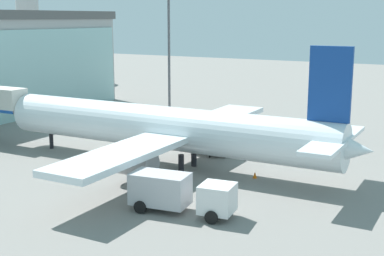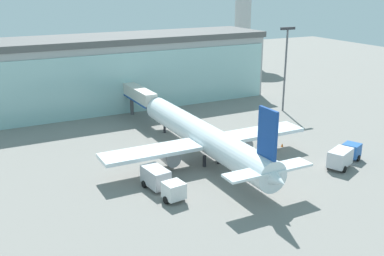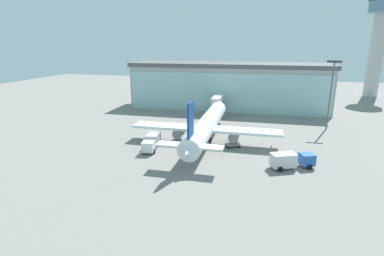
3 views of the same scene
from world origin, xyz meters
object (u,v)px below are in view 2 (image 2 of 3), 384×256
catering_truck (161,181)px  baggage_cart (247,155)px  airplane (205,137)px  fuel_truck (344,155)px  jet_bridge (139,96)px  safety_cone_nose (238,179)px  apron_light_mast (286,61)px  safety_cone_wingtip (282,145)px

catering_truck → baggage_cart: size_ratio=2.35×
airplane → fuel_truck: bearing=-123.0°
airplane → catering_truck: size_ratio=4.82×
jet_bridge → airplane: bearing=-177.9°
fuel_truck → safety_cone_nose: bearing=148.7°
baggage_cart → safety_cone_nose: baggage_cart is taller
apron_light_mast → safety_cone_nose: size_ratio=29.61×
apron_light_mast → safety_cone_wingtip: bearing=-127.3°
jet_bridge → safety_cone_wingtip: bearing=-149.0°
catering_truck → safety_cone_nose: size_ratio=13.70×
apron_light_mast → safety_cone_nose: bearing=-136.1°
safety_cone_nose → safety_cone_wingtip: 15.04m
airplane → jet_bridge: bearing=2.5°
apron_light_mast → fuel_truck: size_ratio=2.16×
baggage_cart → jet_bridge: bearing=-97.3°
baggage_cart → safety_cone_wingtip: size_ratio=5.83×
airplane → baggage_cart: 6.88m
catering_truck → baggage_cart: (15.37, 4.81, -0.97)m
fuel_truck → safety_cone_nose: (-15.88, 1.90, -1.19)m
apron_light_mast → airplane: bearing=-148.0°
fuel_truck → baggage_cart: size_ratio=2.36×
fuel_truck → catering_truck: bearing=148.3°
jet_bridge → apron_light_mast: 28.83m
catering_truck → baggage_cart: 16.13m
fuel_truck → apron_light_mast: bearing=45.4°
fuel_truck → airplane: bearing=123.7°
safety_cone_wingtip → catering_truck: bearing=-164.2°
safety_cone_wingtip → airplane: bearing=178.3°
baggage_cart → apron_light_mast: bearing=-161.5°
baggage_cart → airplane: bearing=-43.3°
baggage_cart → safety_cone_wingtip: bearing=168.8°
airplane → fuel_truck: size_ratio=4.80×
baggage_cart → safety_cone_wingtip: 7.71m
fuel_truck → safety_cone_nose: 16.03m
safety_cone_wingtip → apron_light_mast: bearing=52.7°
jet_bridge → catering_truck: (-8.02, -29.67, -3.18)m
baggage_cart → safety_cone_wingtip: (7.52, 1.68, -0.23)m
fuel_truck → safety_cone_wingtip: fuel_truck is taller
jet_bridge → fuel_truck: (17.93, -32.96, -3.18)m
apron_light_mast → fuel_truck: apron_light_mast is taller
apron_light_mast → safety_cone_wingtip: 23.11m
jet_bridge → apron_light_mast: apron_light_mast is taller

